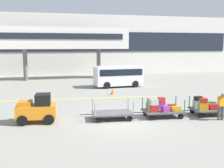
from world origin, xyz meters
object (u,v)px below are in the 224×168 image
Objects in this scene: baggage_tug at (37,109)px; safety_cone_near at (113,91)px; baggage_cart_middle at (161,108)px; baggage_handler at (222,105)px; baggage_cart_tail at (207,106)px; shuttle_van at (118,75)px; baggage_cart_lead at (112,113)px.

baggage_tug reaches higher than safety_cone_near.
baggage_handler reaches higher than baggage_cart_middle.
shuttle_van is at bearing 99.82° from baggage_cart_tail.
baggage_tug is 10.00m from baggage_cart_tail.
baggage_cart_tail is at bearing -80.18° from shuttle_van.
shuttle_van is at bearing 99.12° from baggage_handler.
shuttle_van reaches higher than baggage_cart_middle.
baggage_cart_tail is (5.82, -0.46, 0.18)m from baggage_cart_lead.
baggage_tug reaches higher than baggage_cart_middle.
baggage_cart_middle is 0.62× the size of shuttle_van.
baggage_cart_middle is at bearing -4.60° from baggage_cart_lead.
baggage_handler reaches higher than safety_cone_near.
baggage_cart_tail is (2.94, -0.22, -0.02)m from baggage_cart_middle.
baggage_cart_tail is at bearing -4.48° from baggage_cart_lead.
baggage_tug is 0.72× the size of baggage_cart_middle.
safety_cone_near is at bearing -111.76° from shuttle_van.
baggage_handler is (5.87, -1.72, 0.52)m from baggage_cart_lead.
baggage_tug is at bearing 175.26° from baggage_cart_middle.
baggage_handler is at bearing -26.56° from baggage_cart_middle.
baggage_tug is at bearing 175.37° from baggage_cart_tail.
baggage_cart_lead is 12.51m from shuttle_van.
shuttle_van is 4.63m from safety_cone_near.
baggage_cart_lead is 1.00× the size of baggage_cart_tail.
baggage_handler is (10.02, -2.08, 0.11)m from baggage_tug.
baggage_cart_middle is at bearing -4.74° from baggage_tug.
baggage_cart_lead is 0.62× the size of shuttle_van.
shuttle_van is (3.68, 11.92, 0.89)m from baggage_cart_lead.
baggage_cart_lead is at bearing 175.52° from baggage_cart_tail.
baggage_cart_lead is 1.00× the size of baggage_cart_middle.
baggage_cart_lead reaches higher than safety_cone_near.
baggage_cart_lead is at bearing -4.84° from baggage_tug.
baggage_tug reaches higher than baggage_cart_lead.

